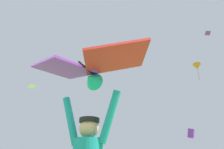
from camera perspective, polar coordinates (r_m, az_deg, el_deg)
held_stunt_kite at (r=2.71m, az=-6.31°, el=1.73°), size 1.67×1.06×0.39m
distant_kite_white_high_left at (r=34.80m, az=3.89°, el=6.58°), size 1.05×0.88×1.41m
distant_kite_orange_overhead_distant at (r=33.26m, az=22.38°, el=2.01°), size 1.71×1.77×2.71m
distant_kite_purple_mid_left at (r=33.50m, az=20.96°, el=-14.92°), size 1.26×1.11×1.41m
distant_kite_white_far_center at (r=19.73m, az=-21.22°, el=-2.98°), size 0.78×0.81×0.32m
distant_kite_purple_low_left at (r=35.09m, az=24.86°, el=10.32°), size 1.04×0.97×0.50m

